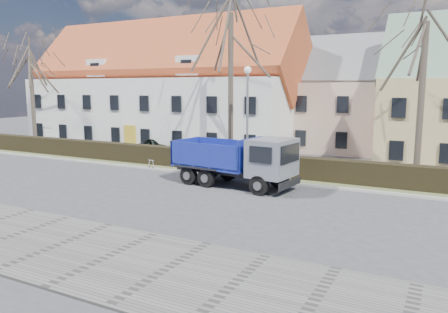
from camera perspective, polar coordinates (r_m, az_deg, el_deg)
The scene contains 14 objects.
ground at distance 22.54m, azimuth -4.39°, elevation -4.89°, with size 120.00×120.00×0.00m, color #414144.
sidewalk_near at distance 16.28m, azimuth -20.76°, elevation -10.82°, with size 80.00×5.00×0.08m, color slate.
curb_far at distance 26.44m, azimuth 0.91°, elevation -2.66°, with size 80.00×0.30×0.12m, color #A8A49A.
grass_strip at distance 27.85m, azimuth 2.40°, elevation -2.09°, with size 80.00×3.00×0.10m, color #525D34.
hedge at distance 27.56m, azimuth 2.23°, elevation -0.94°, with size 60.00×0.90×1.30m, color black.
building_white at distance 42.43m, azimuth -7.92°, elevation 8.02°, with size 26.80×10.80×9.50m, color white, non-canonical shape.
building_pink at distance 39.30m, azimuth 16.55°, elevation 6.58°, with size 10.80×8.80×8.00m, color #D3AD95, non-canonical shape.
tree_0 at distance 43.17m, azimuth -23.77°, elevation 7.64°, with size 7.20×7.20×9.90m, color #44392F, non-canonical shape.
tree_1 at distance 30.29m, azimuth 0.89°, elevation 10.74°, with size 9.20×9.20×12.65m, color #44392F, non-canonical shape.
tree_2 at distance 27.07m, azimuth 24.46°, elevation 8.41°, with size 8.00×8.00×11.00m, color #44392F, non-canonical shape.
dump_truck at distance 24.11m, azimuth 0.77°, elevation -0.45°, with size 7.22×2.68×2.89m, color navy, non-canonical shape.
streetlight at distance 28.15m, azimuth 3.07°, elevation 4.93°, with size 0.53×0.53×6.82m, color gray, non-canonical shape.
cart_frame at distance 29.67m, azimuth -9.78°, elevation -0.93°, with size 0.78×0.44×0.71m, color silver, non-canonical shape.
parked_car_a at distance 37.53m, azimuth -9.14°, elevation 1.52°, with size 1.41×3.51×1.19m, color black.
Camera 1 is at (11.66, -18.52, 5.39)m, focal length 35.00 mm.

